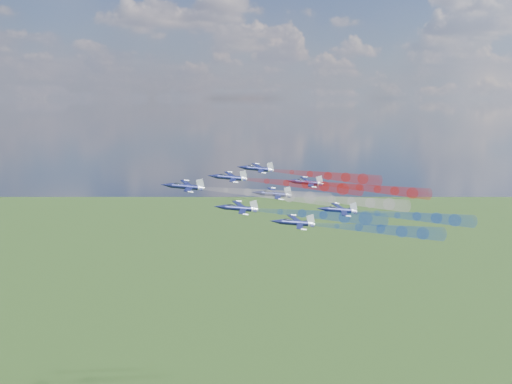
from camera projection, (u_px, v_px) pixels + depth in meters
jet_lead at (185, 187)px, 170.35m from camera, size 14.57×12.94×6.69m
trail_lead at (269, 194)px, 176.54m from camera, size 37.00×13.76×9.36m
jet_inner_left at (238, 208)px, 163.67m from camera, size 14.57×12.94×6.69m
trail_inner_left at (323, 215)px, 169.85m from camera, size 37.00×13.76×9.36m
jet_inner_right at (229, 178)px, 184.48m from camera, size 14.57×12.94×6.69m
trail_inner_right at (306, 185)px, 190.66m from camera, size 37.00×13.76×9.36m
jet_outer_left at (294, 223)px, 158.13m from camera, size 14.57×12.94×6.69m
trail_outer_left at (381, 229)px, 164.32m from camera, size 37.00×13.76×9.36m
jet_center_third at (273, 194)px, 177.40m from camera, size 14.57×12.94×6.69m
trail_center_third at (351, 201)px, 183.59m from camera, size 37.00×13.76×9.36m
jet_outer_right at (257, 169)px, 196.66m from camera, size 14.57×12.94×6.69m
trail_outer_right at (328, 176)px, 202.85m from camera, size 37.00×13.76×9.36m
jet_rear_left at (339, 210)px, 171.66m from camera, size 14.57×12.94×6.69m
trail_rear_left at (417, 217)px, 177.85m from camera, size 37.00×13.76×9.36m
jet_rear_right at (306, 182)px, 191.92m from camera, size 14.57×12.94×6.69m
trail_rear_right at (377, 189)px, 198.11m from camera, size 37.00×13.76×9.36m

